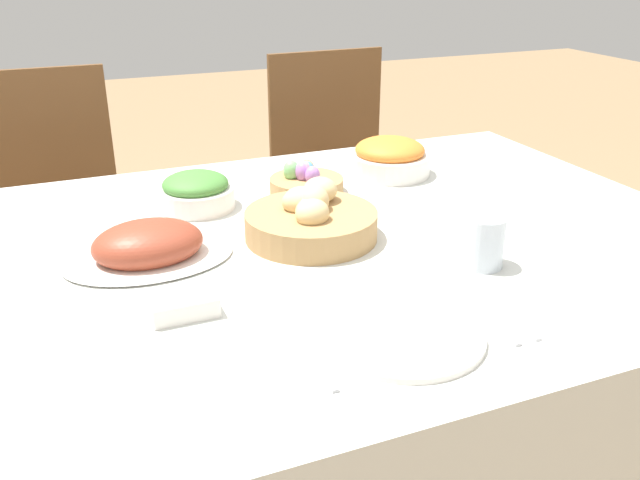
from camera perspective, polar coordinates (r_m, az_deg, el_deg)
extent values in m
cube|color=silver|center=(1.49, -1.83, -13.08)|extent=(1.70, 1.14, 0.72)
cylinder|color=brown|center=(2.06, -14.74, -7.61)|extent=(0.03, 0.03, 0.43)
cylinder|color=brown|center=(2.41, -25.29, -4.44)|extent=(0.03, 0.03, 0.43)
cylinder|color=brown|center=(2.40, -16.11, -3.05)|extent=(0.03, 0.03, 0.43)
cube|color=brown|center=(2.13, -21.28, -0.69)|extent=(0.42, 0.42, 0.02)
cube|color=brown|center=(2.24, -22.45, 7.13)|extent=(0.42, 0.02, 0.48)
cylinder|color=brown|center=(2.17, 0.14, -4.96)|extent=(0.03, 0.03, 0.43)
cylinder|color=brown|center=(2.34, 8.84, -3.03)|extent=(0.03, 0.03, 0.43)
cylinder|color=brown|center=(2.49, -3.53, -1.04)|extent=(0.03, 0.03, 0.43)
cylinder|color=brown|center=(2.64, 4.35, 0.41)|extent=(0.03, 0.03, 0.43)
cube|color=brown|center=(2.32, 2.55, 2.96)|extent=(0.43, 0.43, 0.02)
cube|color=brown|center=(2.42, 0.49, 10.05)|extent=(0.42, 0.03, 0.48)
cylinder|color=#AD8451|center=(1.32, -0.75, 1.29)|extent=(0.26, 0.26, 0.06)
ellipsoid|color=#E0C184|center=(1.36, -1.51, 3.44)|extent=(0.10, 0.10, 0.05)
ellipsoid|color=#E0C184|center=(1.27, -0.65, 2.26)|extent=(0.08, 0.08, 0.05)
ellipsoid|color=#E0C184|center=(1.31, -0.75, 2.67)|extent=(0.07, 0.07, 0.05)
ellipsoid|color=#E0C184|center=(1.36, 0.01, 4.24)|extent=(0.10, 0.10, 0.05)
ellipsoid|color=#E0C184|center=(1.32, -0.56, 3.33)|extent=(0.08, 0.08, 0.06)
ellipsoid|color=#E0C184|center=(1.32, -1.54, 3.26)|extent=(0.09, 0.08, 0.05)
cylinder|color=#AD8451|center=(1.58, -1.14, 4.63)|extent=(0.17, 0.17, 0.03)
ellipsoid|color=#F29E4C|center=(1.58, -1.13, 5.96)|extent=(0.04, 0.04, 0.05)
ellipsoid|color=#B27AD1|center=(1.56, -1.44, 5.77)|extent=(0.04, 0.04, 0.05)
ellipsoid|color=#60B2E0|center=(1.56, -1.15, 5.82)|extent=(0.04, 0.04, 0.05)
ellipsoid|color=#B27AD1|center=(1.54, -0.63, 5.44)|extent=(0.03, 0.03, 0.04)
ellipsoid|color=#7FCC7A|center=(1.57, -2.44, 5.87)|extent=(0.04, 0.04, 0.05)
ellipsoid|color=pink|center=(1.57, -1.24, 5.79)|extent=(0.03, 0.03, 0.04)
ellipsoid|color=pink|center=(1.56, -1.26, 5.81)|extent=(0.04, 0.04, 0.05)
ellipsoid|color=silver|center=(1.28, -14.16, -1.43)|extent=(0.31, 0.22, 0.01)
ellipsoid|color=#953C27|center=(1.27, -14.29, -0.30)|extent=(0.20, 0.15, 0.08)
cylinder|color=silver|center=(1.51, -10.36, 3.53)|extent=(0.17, 0.17, 0.05)
ellipsoid|color=#478438|center=(1.50, -10.45, 4.67)|extent=(0.14, 0.14, 0.05)
cylinder|color=silver|center=(1.71, 5.85, 6.39)|extent=(0.20, 0.20, 0.05)
ellipsoid|color=orange|center=(1.70, 5.91, 7.56)|extent=(0.17, 0.17, 0.06)
cylinder|color=silver|center=(1.01, 7.11, -7.91)|extent=(0.24, 0.24, 0.01)
cube|color=#B7B7BC|center=(0.96, -0.55, -9.82)|extent=(0.02, 0.17, 0.00)
cube|color=#B7B7BC|center=(1.09, 13.81, -6.33)|extent=(0.02, 0.17, 0.00)
cube|color=#B7B7BC|center=(1.10, 15.09, -6.00)|extent=(0.02, 0.17, 0.00)
cylinder|color=silver|center=(1.24, 13.60, -0.12)|extent=(0.08, 0.08, 0.09)
cube|color=silver|center=(1.08, -11.42, -5.44)|extent=(0.10, 0.06, 0.03)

